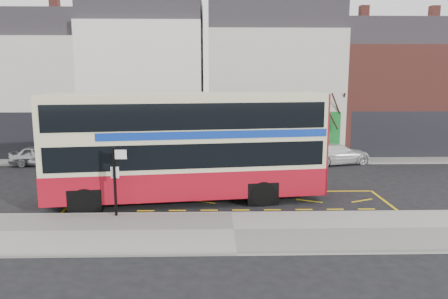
{
  "coord_description": "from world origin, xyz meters",
  "views": [
    {
      "loc": [
        -0.73,
        -17.26,
        5.71
      ],
      "look_at": [
        -0.24,
        2.0,
        2.31
      ],
      "focal_mm": 35.0,
      "sensor_mm": 36.0,
      "label": 1
    }
  ],
  "objects_px": {
    "car_silver": "(41,155)",
    "car_white": "(336,154)",
    "street_tree_right": "(331,101)",
    "double_decker_bus": "(188,145)",
    "car_grey": "(194,154)",
    "bus_stop_post": "(116,175)"
  },
  "relations": [
    {
      "from": "bus_stop_post",
      "to": "street_tree_right",
      "type": "relative_size",
      "value": 0.48
    },
    {
      "from": "bus_stop_post",
      "to": "car_silver",
      "type": "xyz_separation_m",
      "value": [
        -7.0,
        10.42,
        -1.19
      ]
    },
    {
      "from": "car_grey",
      "to": "street_tree_right",
      "type": "bearing_deg",
      "value": -95.86
    },
    {
      "from": "double_decker_bus",
      "to": "street_tree_right",
      "type": "height_order",
      "value": "street_tree_right"
    },
    {
      "from": "car_silver",
      "to": "car_grey",
      "type": "xyz_separation_m",
      "value": [
        9.55,
        -0.06,
        0.06
      ]
    },
    {
      "from": "car_silver",
      "to": "bus_stop_post",
      "type": "bearing_deg",
      "value": -152.36
    },
    {
      "from": "bus_stop_post",
      "to": "car_silver",
      "type": "bearing_deg",
      "value": 124.38
    },
    {
      "from": "car_grey",
      "to": "car_silver",
      "type": "bearing_deg",
      "value": 72.29
    },
    {
      "from": "car_silver",
      "to": "street_tree_right",
      "type": "xyz_separation_m",
      "value": [
        18.63,
        1.78,
        3.23
      ]
    },
    {
      "from": "double_decker_bus",
      "to": "car_grey",
      "type": "bearing_deg",
      "value": 83.23
    },
    {
      "from": "double_decker_bus",
      "to": "car_grey",
      "type": "relative_size",
      "value": 3.01
    },
    {
      "from": "car_white",
      "to": "car_grey",
      "type": "bearing_deg",
      "value": 73.38
    },
    {
      "from": "bus_stop_post",
      "to": "car_white",
      "type": "distance_m",
      "value": 15.52
    },
    {
      "from": "car_silver",
      "to": "street_tree_right",
      "type": "height_order",
      "value": "street_tree_right"
    },
    {
      "from": "double_decker_bus",
      "to": "car_silver",
      "type": "distance_m",
      "value": 12.66
    },
    {
      "from": "car_grey",
      "to": "car_white",
      "type": "xyz_separation_m",
      "value": [
        9.01,
        -0.07,
        -0.03
      ]
    },
    {
      "from": "car_silver",
      "to": "double_decker_bus",
      "type": "bearing_deg",
      "value": -135.83
    },
    {
      "from": "double_decker_bus",
      "to": "street_tree_right",
      "type": "relative_size",
      "value": 2.19
    },
    {
      "from": "car_grey",
      "to": "street_tree_right",
      "type": "relative_size",
      "value": 0.73
    },
    {
      "from": "double_decker_bus",
      "to": "bus_stop_post",
      "type": "bearing_deg",
      "value": -144.52
    },
    {
      "from": "street_tree_right",
      "to": "car_grey",
      "type": "bearing_deg",
      "value": -168.52
    },
    {
      "from": "car_silver",
      "to": "car_white",
      "type": "xyz_separation_m",
      "value": [
        18.56,
        -0.13,
        0.03
      ]
    }
  ]
}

